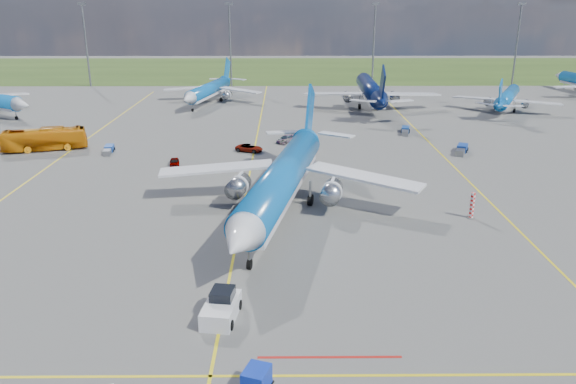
{
  "coord_description": "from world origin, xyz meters",
  "views": [
    {
      "loc": [
        4.87,
        -50.88,
        23.41
      ],
      "look_at": [
        5.3,
        5.53,
        4.0
      ],
      "focal_mm": 35.0,
      "sensor_mm": 36.0,
      "label": 1
    }
  ],
  "objects_px": {
    "uld_container": "(257,379)",
    "baggage_tug_e": "(405,131)",
    "main_airliner": "(283,212)",
    "service_car_b": "(249,148)",
    "warning_post": "(472,205)",
    "service_car_c": "(286,139)",
    "service_car_a": "(174,162)",
    "bg_jet_nnw": "(210,103)",
    "pushback_tug": "(221,307)",
    "bg_jet_n": "(370,107)",
    "baggage_tug_c": "(109,150)",
    "baggage_tug_w": "(462,150)",
    "apron_bus": "(44,139)",
    "bg_jet_ne": "(506,110)"
  },
  "relations": [
    {
      "from": "pushback_tug",
      "to": "service_car_c",
      "type": "bearing_deg",
      "value": 92.67
    },
    {
      "from": "warning_post",
      "to": "bg_jet_n",
      "type": "bearing_deg",
      "value": 91.09
    },
    {
      "from": "main_airliner",
      "to": "service_car_c",
      "type": "height_order",
      "value": "main_airliner"
    },
    {
      "from": "main_airliner",
      "to": "service_car_b",
      "type": "distance_m",
      "value": 27.75
    },
    {
      "from": "bg_jet_n",
      "to": "uld_container",
      "type": "relative_size",
      "value": 23.26
    },
    {
      "from": "bg_jet_ne",
      "to": "baggage_tug_c",
      "type": "bearing_deg",
      "value": 52.45
    },
    {
      "from": "baggage_tug_e",
      "to": "apron_bus",
      "type": "bearing_deg",
      "value": -155.82
    },
    {
      "from": "warning_post",
      "to": "service_car_a",
      "type": "bearing_deg",
      "value": 150.43
    },
    {
      "from": "service_car_b",
      "to": "service_car_c",
      "type": "bearing_deg",
      "value": -23.71
    },
    {
      "from": "service_car_c",
      "to": "baggage_tug_c",
      "type": "relative_size",
      "value": 0.93
    },
    {
      "from": "warning_post",
      "to": "baggage_tug_c",
      "type": "xyz_separation_m",
      "value": [
        -49.42,
        29.0,
        -1.03
      ]
    },
    {
      "from": "main_airliner",
      "to": "baggage_tug_w",
      "type": "height_order",
      "value": "main_airliner"
    },
    {
      "from": "baggage_tug_e",
      "to": "warning_post",
      "type": "bearing_deg",
      "value": -78.32
    },
    {
      "from": "main_airliner",
      "to": "service_car_c",
      "type": "bearing_deg",
      "value": 100.72
    },
    {
      "from": "baggage_tug_c",
      "to": "service_car_a",
      "type": "bearing_deg",
      "value": -40.45
    },
    {
      "from": "warning_post",
      "to": "service_car_c",
      "type": "xyz_separation_m",
      "value": [
        -20.74,
        35.53,
        -0.88
      ]
    },
    {
      "from": "warning_post",
      "to": "uld_container",
      "type": "distance_m",
      "value": 37.16
    },
    {
      "from": "warning_post",
      "to": "bg_jet_ne",
      "type": "xyz_separation_m",
      "value": [
        28.48,
        65.07,
        -1.5
      ]
    },
    {
      "from": "bg_jet_ne",
      "to": "baggage_tug_w",
      "type": "distance_m",
      "value": 42.28
    },
    {
      "from": "service_car_a",
      "to": "service_car_c",
      "type": "height_order",
      "value": "service_car_c"
    },
    {
      "from": "bg_jet_ne",
      "to": "service_car_c",
      "type": "height_order",
      "value": "bg_jet_ne"
    },
    {
      "from": "bg_jet_n",
      "to": "apron_bus",
      "type": "relative_size",
      "value": 3.25
    },
    {
      "from": "baggage_tug_c",
      "to": "baggage_tug_e",
      "type": "xyz_separation_m",
      "value": [
        50.7,
        13.28,
        0.03
      ]
    },
    {
      "from": "bg_jet_nnw",
      "to": "service_car_a",
      "type": "height_order",
      "value": "bg_jet_nnw"
    },
    {
      "from": "baggage_tug_w",
      "to": "baggage_tug_c",
      "type": "height_order",
      "value": "baggage_tug_w"
    },
    {
      "from": "service_car_a",
      "to": "warning_post",
      "type": "bearing_deg",
      "value": -38.86
    },
    {
      "from": "uld_container",
      "to": "baggage_tug_e",
      "type": "distance_m",
      "value": 75.51
    },
    {
      "from": "apron_bus",
      "to": "service_car_b",
      "type": "height_order",
      "value": "apron_bus"
    },
    {
      "from": "bg_jet_n",
      "to": "service_car_b",
      "type": "distance_m",
      "value": 47.54
    },
    {
      "from": "baggage_tug_e",
      "to": "service_car_b",
      "type": "bearing_deg",
      "value": -141.76
    },
    {
      "from": "bg_jet_ne",
      "to": "service_car_c",
      "type": "bearing_deg",
      "value": 58.57
    },
    {
      "from": "bg_jet_nnw",
      "to": "main_airliner",
      "type": "xyz_separation_m",
      "value": [
        17.58,
        -72.74,
        0.0
      ]
    },
    {
      "from": "bg_jet_n",
      "to": "service_car_a",
      "type": "bearing_deg",
      "value": 55.08
    },
    {
      "from": "uld_container",
      "to": "service_car_b",
      "type": "bearing_deg",
      "value": 113.33
    },
    {
      "from": "bg_jet_n",
      "to": "baggage_tug_c",
      "type": "distance_m",
      "value": 62.87
    },
    {
      "from": "warning_post",
      "to": "bg_jet_ne",
      "type": "relative_size",
      "value": 0.09
    },
    {
      "from": "service_car_b",
      "to": "baggage_tug_w",
      "type": "bearing_deg",
      "value": -71.29
    },
    {
      "from": "pushback_tug",
      "to": "baggage_tug_c",
      "type": "relative_size",
      "value": 1.39
    },
    {
      "from": "uld_container",
      "to": "bg_jet_nnw",
      "type": "bearing_deg",
      "value": 118.29
    },
    {
      "from": "bg_jet_nnw",
      "to": "service_car_a",
      "type": "distance_m",
      "value": 53.68
    },
    {
      "from": "warning_post",
      "to": "service_car_b",
      "type": "xyz_separation_m",
      "value": [
        -26.74,
        29.31,
        -0.89
      ]
    },
    {
      "from": "pushback_tug",
      "to": "apron_bus",
      "type": "xyz_separation_m",
      "value": [
        -34.18,
        51.31,
        0.97
      ]
    },
    {
      "from": "bg_jet_nnw",
      "to": "baggage_tug_w",
      "type": "distance_m",
      "value": 65.63
    },
    {
      "from": "bg_jet_ne",
      "to": "main_airliner",
      "type": "xyz_separation_m",
      "value": [
        -49.76,
        -62.96,
        0.0
      ]
    },
    {
      "from": "service_car_a",
      "to": "service_car_c",
      "type": "distance_m",
      "value": 21.95
    },
    {
      "from": "baggage_tug_w",
      "to": "baggage_tug_e",
      "type": "bearing_deg",
      "value": 138.24
    },
    {
      "from": "bg_jet_n",
      "to": "pushback_tug",
      "type": "relative_size",
      "value": 6.66
    },
    {
      "from": "bg_jet_nnw",
      "to": "service_car_c",
      "type": "distance_m",
      "value": 43.3
    },
    {
      "from": "pushback_tug",
      "to": "apron_bus",
      "type": "relative_size",
      "value": 0.49
    },
    {
      "from": "bg_jet_nnw",
      "to": "pushback_tug",
      "type": "distance_m",
      "value": 96.44
    }
  ]
}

